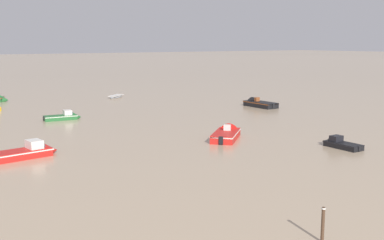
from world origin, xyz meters
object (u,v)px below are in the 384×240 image
Objects in this scene: rowboat_moored_2 at (116,97)px; motorboat_moored_4 at (227,135)px; motorboat_moored_8 at (66,117)px; motorboat_moored_9 at (32,153)px; mooring_post_right at (323,226)px; motorboat_moored_1 at (338,144)px; motorboat_moored_3 at (256,104)px.

motorboat_moored_4 is at bearing 41.76° from rowboat_moored_2.
motorboat_moored_8 is 24.98m from rowboat_moored_2.
motorboat_moored_9 is at bearing 128.90° from motorboat_moored_4.
rowboat_moored_2 is 67.29m from mooring_post_right.
rowboat_moored_2 is at bearing 0.73° from motorboat_moored_1.
motorboat_moored_1 is at bearing 152.95° from motorboat_moored_3.
motorboat_moored_3 is 1.35× the size of motorboat_moored_8.
motorboat_moored_9 is 1.42× the size of rowboat_moored_2.
mooring_post_right reaches higher than motorboat_moored_3.
motorboat_moored_8 is at bearing 80.75° from motorboat_moored_3.
rowboat_moored_2 is at bearing 29.62° from motorboat_moored_3.
motorboat_moored_1 is 0.65× the size of motorboat_moored_3.
motorboat_moored_3 is at bearing -0.51° from motorboat_moored_4.
motorboat_moored_1 is 35.54m from motorboat_moored_8.
motorboat_moored_8 is (-10.20, 21.76, -0.03)m from motorboat_moored_4.
motorboat_moored_8 is at bearing 9.38° from rowboat_moored_2.
motorboat_moored_9 is (-26.07, 13.34, 0.08)m from motorboat_moored_1.
motorboat_moored_8 is (-29.91, 4.85, -0.04)m from motorboat_moored_3.
motorboat_moored_1 is 0.68× the size of motorboat_moored_4.
motorboat_moored_8 reaches higher than rowboat_moored_2.
motorboat_moored_4 is at bearing -57.90° from motorboat_moored_8.
motorboat_moored_3 is 3.24× the size of mooring_post_right.
rowboat_moored_2 is at bearing 73.38° from mooring_post_right.
motorboat_moored_9 is at bearing 63.80° from motorboat_moored_1.
motorboat_moored_1 is at bearing -99.43° from motorboat_moored_4.
mooring_post_right is (-32.73, -40.81, 0.58)m from motorboat_moored_3.
motorboat_moored_3 is 1.14× the size of motorboat_moored_9.
motorboat_moored_9 is at bearing 108.62° from motorboat_moored_3.
mooring_post_right reaches higher than rowboat_moored_2.
motorboat_moored_3 is 1.61× the size of rowboat_moored_2.
motorboat_moored_4 is at bearing 130.60° from motorboat_moored_3.
motorboat_moored_1 is 23.73m from mooring_post_right.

